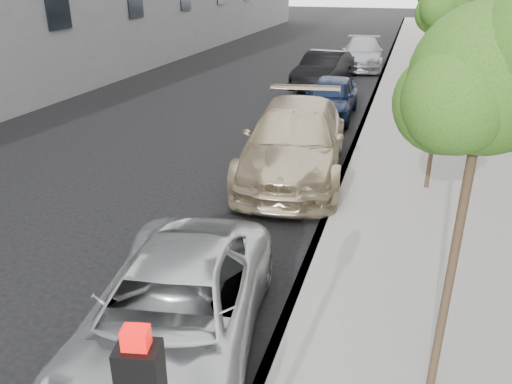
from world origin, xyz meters
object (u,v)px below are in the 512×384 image
at_px(tree_near, 490,79).
at_px(suv, 295,140).
at_px(sedan_rear, 362,54).
at_px(sedan_black, 323,70).
at_px(minivan, 174,313).
at_px(sedan_blue, 330,97).

bearing_deg(tree_near, suv, 115.92).
relative_size(tree_near, sedan_rear, 0.86).
bearing_deg(sedan_black, minivan, -79.00).
xyz_separation_m(minivan, sedan_blue, (0.00, 12.86, 0.05)).
height_order(minivan, sedan_rear, sedan_rear).
height_order(tree_near, sedan_rear, tree_near).
relative_size(suv, sedan_rear, 1.14).
xyz_separation_m(tree_near, sedan_blue, (-3.33, 12.61, -3.15)).
relative_size(tree_near, minivan, 0.96).
xyz_separation_m(sedan_blue, sedan_rear, (-0.00, 10.76, 0.05)).
relative_size(minivan, sedan_rear, 0.90).
xyz_separation_m(tree_near, minivan, (-3.33, -0.25, -3.21)).
bearing_deg(sedan_rear, sedan_blue, -94.48).
distance_m(suv, sedan_rear, 16.53).
xyz_separation_m(minivan, sedan_rear, (0.00, 23.62, 0.11)).
bearing_deg(sedan_blue, tree_near, -76.23).
distance_m(tree_near, sedan_black, 18.53).
bearing_deg(suv, sedan_rear, 83.30).
xyz_separation_m(tree_near, suv, (-3.33, 6.84, -2.99)).
bearing_deg(tree_near, minivan, -175.74).
relative_size(minivan, sedan_blue, 1.13).
bearing_deg(sedan_blue, minivan, -91.01).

